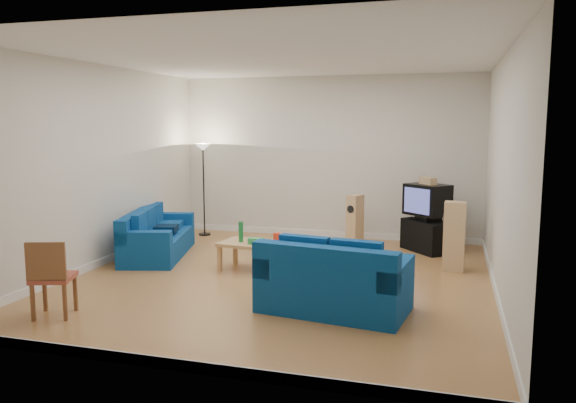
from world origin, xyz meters
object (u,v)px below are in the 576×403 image
(sofa_loveseat, at_px, (333,285))
(tv_stand, at_px, (427,236))
(television, at_px, (427,200))
(sofa_three_seat, at_px, (155,239))
(coffee_table, at_px, (260,246))

(sofa_loveseat, height_order, tv_stand, sofa_loveseat)
(television, bearing_deg, tv_stand, -27.39)
(sofa_loveseat, distance_m, tv_stand, 3.80)
(sofa_three_seat, bearing_deg, television, 96.04)
(sofa_loveseat, relative_size, coffee_table, 1.45)
(coffee_table, bearing_deg, television, 42.10)
(sofa_three_seat, distance_m, coffee_table, 2.12)
(sofa_loveseat, xyz_separation_m, television, (0.94, 3.72, 0.59))
(sofa_loveseat, distance_m, television, 3.89)
(sofa_three_seat, height_order, television, television)
(tv_stand, height_order, television, television)
(sofa_loveseat, relative_size, tv_stand, 2.05)
(tv_stand, bearing_deg, television, 162.09)
(sofa_loveseat, height_order, coffee_table, sofa_loveseat)
(sofa_loveseat, relative_size, television, 2.11)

